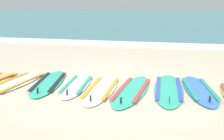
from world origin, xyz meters
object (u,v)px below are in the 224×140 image
surfboard_2 (15,83)px  surfboard_8 (199,90)px  surfboard_5 (101,89)px  surfboard_6 (132,90)px  surfboard_7 (169,89)px  surfboard_3 (49,83)px  surfboard_4 (77,85)px

surfboard_2 → surfboard_8: bearing=6.2°
surfboard_5 → surfboard_6: 0.68m
surfboard_6 → surfboard_7: same height
surfboard_6 → surfboard_8: size_ratio=1.04×
surfboard_7 → surfboard_8: size_ratio=1.06×
surfboard_7 → surfboard_8: 0.66m
surfboard_3 → surfboard_6: 2.04m
surfboard_6 → surfboard_8: 1.48m
surfboard_4 → surfboard_7: 2.09m
surfboard_3 → surfboard_6: size_ratio=0.98×
surfboard_2 → surfboard_7: 3.60m
surfboard_2 → surfboard_3: same height
surfboard_4 → surfboard_7: bearing=5.1°
surfboard_4 → surfboard_6: (1.31, -0.09, -0.00)m
surfboard_4 → surfboard_8: (2.73, 0.30, -0.00)m
surfboard_5 → surfboard_7: same height
surfboard_3 → surfboard_7: size_ratio=0.95×
surfboard_2 → surfboard_3: size_ratio=1.02×
surfboard_2 → surfboard_8: same height
surfboard_4 → surfboard_8: 2.75m
surfboard_7 → surfboard_6: bearing=-160.3°
surfboard_2 → surfboard_7: bearing=5.6°
surfboard_2 → surfboard_8: 4.26m
surfboard_2 → surfboard_6: bearing=1.5°
surfboard_3 → surfboard_7: (2.81, 0.12, -0.00)m
surfboard_5 → surfboard_7: bearing=13.3°
surfboard_2 → surfboard_6: 2.81m
surfboard_5 → surfboard_6: same height
surfboard_5 → surfboard_7: 1.49m
surfboard_2 → surfboard_3: (0.77, 0.22, 0.00)m
surfboard_7 → surfboard_3: bearing=-177.5°
surfboard_8 → surfboard_6: bearing=-164.8°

